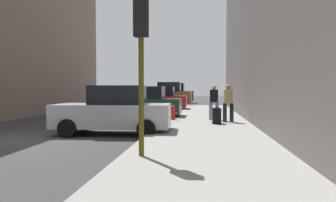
{
  "coord_description": "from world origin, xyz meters",
  "views": [
    {
      "loc": [
        5.87,
        -9.84,
        1.7
      ],
      "look_at": [
        4.21,
        6.09,
        1.06
      ],
      "focal_mm": 35.0,
      "sensor_mm": 36.0,
      "label": 1
    }
  ],
  "objects": [
    {
      "name": "ground_plane",
      "position": [
        0.0,
        0.0,
        0.0
      ],
      "size": [
        120.0,
        120.0,
        0.0
      ],
      "primitive_type": "plane",
      "color": "#38383A"
    },
    {
      "name": "sidewalk",
      "position": [
        6.0,
        0.0,
        0.07
      ],
      "size": [
        4.0,
        40.0,
        0.15
      ],
      "primitive_type": "cube",
      "color": "gray",
      "rests_on": "ground_plane"
    },
    {
      "name": "parked_silver_sedan",
      "position": [
        2.65,
        1.88,
        0.85
      ],
      "size": [
        4.27,
        2.18,
        1.79
      ],
      "color": "#B7BABF",
      "rests_on": "ground_plane"
    },
    {
      "name": "parked_dark_green_sedan",
      "position": [
        2.65,
        8.12,
        0.85
      ],
      "size": [
        4.22,
        2.1,
        1.79
      ],
      "color": "#193828",
      "rests_on": "ground_plane"
    },
    {
      "name": "parked_red_hatchback",
      "position": [
        2.65,
        14.65,
        0.85
      ],
      "size": [
        4.2,
        2.06,
        1.79
      ],
      "color": "#B2191E",
      "rests_on": "ground_plane"
    },
    {
      "name": "parked_bronze_suv",
      "position": [
        2.65,
        20.87,
        1.03
      ],
      "size": [
        4.64,
        2.14,
        2.25
      ],
      "color": "brown",
      "rests_on": "ground_plane"
    },
    {
      "name": "parked_black_suv",
      "position": [
        2.65,
        26.93,
        1.03
      ],
      "size": [
        4.65,
        2.16,
        2.25
      ],
      "color": "black",
      "rests_on": "ground_plane"
    },
    {
      "name": "fire_hydrant",
      "position": [
        4.45,
        6.09,
        0.5
      ],
      "size": [
        0.42,
        0.22,
        0.7
      ],
      "color": "red",
      "rests_on": "sidewalk"
    },
    {
      "name": "traffic_light",
      "position": [
        4.5,
        -2.52,
        2.76
      ],
      "size": [
        0.32,
        0.32,
        3.6
      ],
      "color": "#514C0F",
      "rests_on": "sidewalk"
    },
    {
      "name": "pedestrian_in_tan_coat",
      "position": [
        7.06,
        5.24,
        1.1
      ],
      "size": [
        0.52,
        0.46,
        1.71
      ],
      "color": "black",
      "rests_on": "sidewalk"
    },
    {
      "name": "pedestrian_in_jeans",
      "position": [
        6.45,
        6.27,
        1.1
      ],
      "size": [
        0.53,
        0.5,
        1.71
      ],
      "color": "#728CB2",
      "rests_on": "sidewalk"
    },
    {
      "name": "rolling_suitcase",
      "position": [
        6.49,
        4.48,
        0.49
      ],
      "size": [
        0.39,
        0.58,
        1.04
      ],
      "color": "black",
      "rests_on": "sidewalk"
    }
  ]
}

